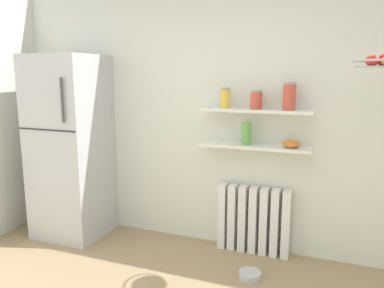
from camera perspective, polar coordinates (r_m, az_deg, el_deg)
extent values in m
cube|color=silver|center=(3.55, 5.52, 5.02)|extent=(7.04, 0.10, 2.60)
cube|color=#B7BABF|center=(4.00, -17.87, -0.45)|extent=(0.66, 0.63, 1.82)
cube|color=#262628|center=(3.72, -21.16, 2.00)|extent=(0.65, 0.01, 0.01)
cylinder|color=#4C4C51|center=(3.54, -19.07, 6.29)|extent=(0.02, 0.02, 0.40)
cube|color=white|center=(3.66, 4.60, -10.73)|extent=(0.07, 0.12, 0.62)
cube|color=white|center=(3.64, 6.13, -10.91)|extent=(0.07, 0.12, 0.62)
cube|color=white|center=(3.62, 7.68, -11.09)|extent=(0.07, 0.12, 0.62)
cube|color=white|center=(3.60, 9.25, -11.26)|extent=(0.07, 0.12, 0.62)
cube|color=white|center=(3.58, 10.84, -11.42)|extent=(0.07, 0.12, 0.62)
cube|color=white|center=(3.56, 12.44, -11.57)|extent=(0.07, 0.12, 0.62)
cube|color=white|center=(3.55, 14.05, -11.72)|extent=(0.07, 0.12, 0.62)
cube|color=white|center=(3.37, 9.50, -0.38)|extent=(0.97, 0.22, 0.02)
cube|color=white|center=(3.32, 9.66, 5.02)|extent=(0.97, 0.22, 0.02)
cylinder|color=yellow|center=(3.38, 5.08, 6.80)|extent=(0.09, 0.09, 0.16)
cylinder|color=gray|center=(3.38, 5.10, 8.32)|extent=(0.08, 0.08, 0.02)
cylinder|color=#C64C38|center=(3.32, 9.71, 6.47)|extent=(0.10, 0.10, 0.14)
cylinder|color=gray|center=(3.31, 9.76, 7.89)|extent=(0.10, 0.10, 0.02)
cylinder|color=#C64C38|center=(3.27, 14.52, 6.85)|extent=(0.11, 0.11, 0.21)
cylinder|color=gray|center=(3.27, 14.62, 8.89)|extent=(0.10, 0.10, 0.02)
cylinder|color=#66A84C|center=(3.37, 8.26, 1.56)|extent=(0.09, 0.09, 0.20)
ellipsoid|color=orange|center=(3.31, 14.81, 0.03)|extent=(0.15, 0.15, 0.07)
cylinder|color=#B7B7BC|center=(3.29, 8.76, -18.97)|extent=(0.19, 0.19, 0.05)
torus|color=#B2B2B7|center=(2.90, 26.22, 11.25)|extent=(0.34, 0.34, 0.01)
cylinder|color=#A8A8AD|center=(2.90, 26.15, 10.46)|extent=(0.27, 0.27, 0.01)
sphere|color=red|center=(2.89, 27.07, 11.27)|extent=(0.08, 0.08, 0.08)
sphere|color=red|center=(2.98, 25.43, 11.31)|extent=(0.07, 0.07, 0.07)
sphere|color=red|center=(2.87, 25.82, 11.32)|extent=(0.07, 0.07, 0.07)
ellipsoid|color=yellow|center=(2.87, 27.08, 11.10)|extent=(0.09, 0.18, 0.09)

